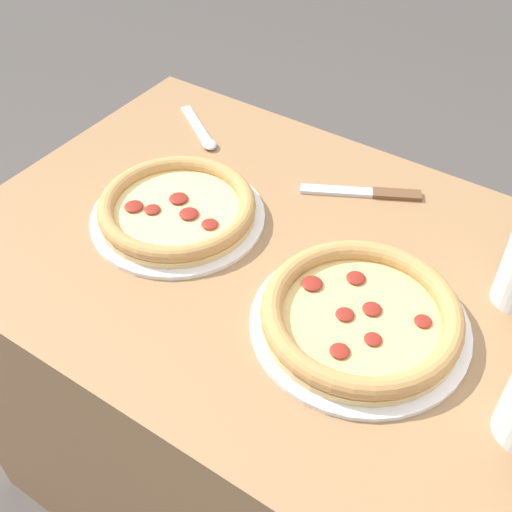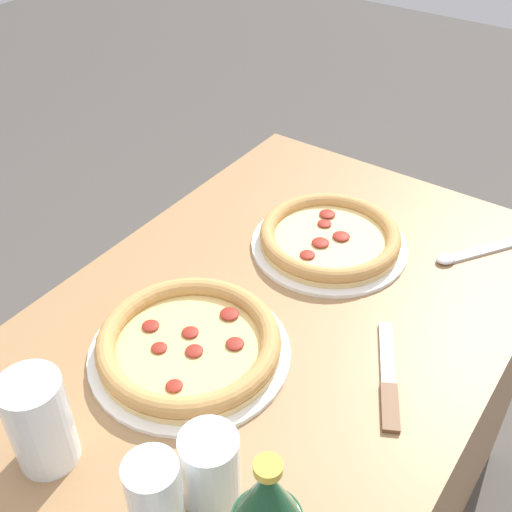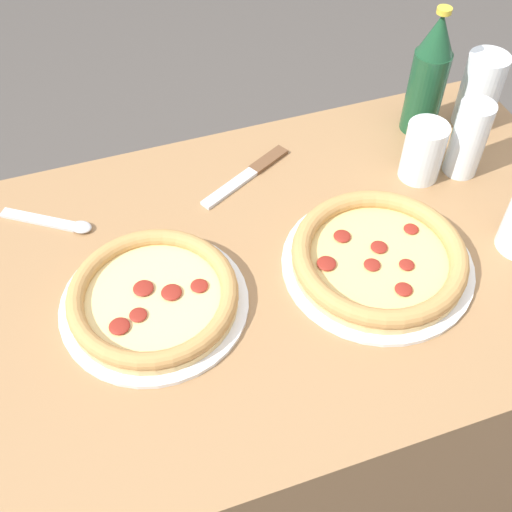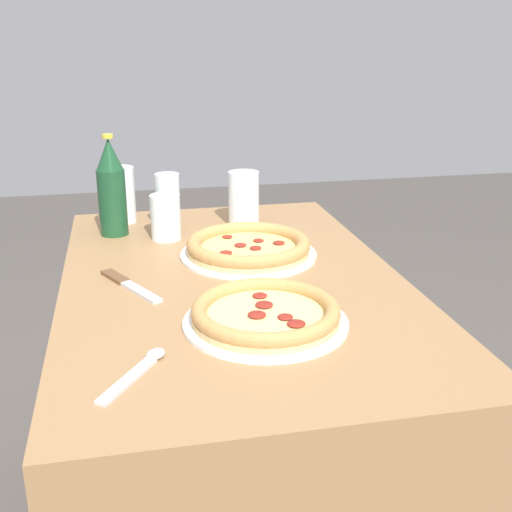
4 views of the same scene
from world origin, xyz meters
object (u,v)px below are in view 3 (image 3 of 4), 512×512
at_px(glass_water, 468,142).
at_px(knife, 249,174).
at_px(pizza_veggie, 153,298).
at_px(beer_bottle, 429,75).
at_px(glass_cola, 423,153).
at_px(pizza_margherita, 379,258).
at_px(spoon, 58,223).
at_px(glass_iced_tea, 479,93).

height_order(glass_water, knife, glass_water).
xyz_separation_m(pizza_veggie, glass_water, (-0.62, -0.12, 0.05)).
height_order(beer_bottle, knife, beer_bottle).
height_order(pizza_veggie, knife, pizza_veggie).
distance_m(pizza_veggie, beer_bottle, 0.67).
height_order(glass_cola, knife, glass_cola).
relative_size(beer_bottle, knife, 1.29).
bearing_deg(glass_water, pizza_margherita, 33.09).
bearing_deg(spoon, pizza_margherita, 151.31).
bearing_deg(knife, glass_iced_tea, -179.35).
height_order(knife, spoon, spoon).
bearing_deg(pizza_veggie, glass_iced_tea, -161.24).
bearing_deg(glass_iced_tea, knife, 0.65).
bearing_deg(glass_iced_tea, beer_bottle, -10.08).
bearing_deg(beer_bottle, glass_cola, 62.35).
distance_m(beer_bottle, spoon, 0.74).
distance_m(glass_water, beer_bottle, 0.15).
bearing_deg(pizza_veggie, beer_bottle, -156.44).
xyz_separation_m(glass_iced_tea, knife, (0.48, 0.01, -0.07)).
relative_size(glass_water, glass_iced_tea, 0.98).
distance_m(pizza_margherita, glass_cola, 0.25).
relative_size(knife, spoon, 1.28).
distance_m(glass_cola, glass_water, 0.08).
bearing_deg(pizza_veggie, spoon, -61.87).
relative_size(pizza_veggie, spoon, 1.91).
height_order(beer_bottle, spoon, beer_bottle).
relative_size(pizza_margherita, knife, 1.59).
distance_m(glass_iced_tea, knife, 0.49).
bearing_deg(glass_cola, glass_water, 170.78).
relative_size(glass_water, beer_bottle, 0.58).
bearing_deg(glass_cola, knife, -18.81).
distance_m(pizza_veggie, glass_water, 0.64).
xyz_separation_m(glass_water, glass_iced_tea, (-0.10, -0.12, 0.00)).
bearing_deg(spoon, pizza_veggie, 118.13).
bearing_deg(glass_iced_tea, spoon, 1.23).
xyz_separation_m(knife, spoon, (0.36, 0.01, 0.00)).
xyz_separation_m(pizza_margherita, knife, (0.13, -0.28, -0.02)).
height_order(glass_water, spoon, glass_water).
bearing_deg(glass_cola, spoon, -7.76).
height_order(glass_water, glass_iced_tea, glass_iced_tea).
xyz_separation_m(glass_cola, spoon, (0.66, -0.09, -0.05)).
bearing_deg(glass_iced_tea, glass_water, 50.86).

